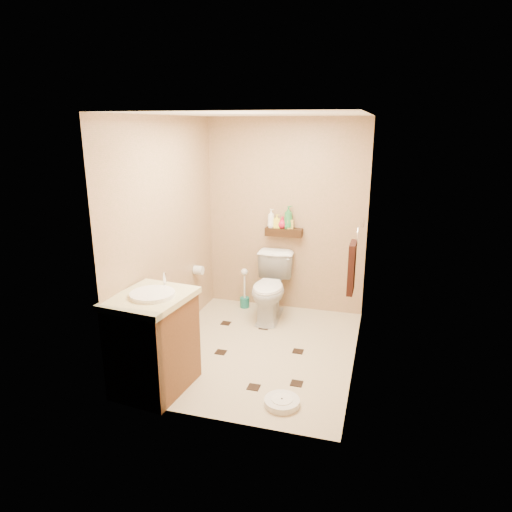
% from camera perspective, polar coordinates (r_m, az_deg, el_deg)
% --- Properties ---
extents(ground, '(2.50, 2.50, 0.00)m').
position_cam_1_polar(ground, '(4.97, 0.27, -11.58)').
color(ground, '#C6AF91').
rests_on(ground, ground).
extents(wall_back, '(2.00, 0.04, 2.40)m').
position_cam_1_polar(wall_back, '(5.71, 3.71, 4.94)').
color(wall_back, tan).
rests_on(wall_back, ground).
extents(wall_front, '(2.00, 0.04, 2.40)m').
position_cam_1_polar(wall_front, '(3.40, -5.45, -3.06)').
color(wall_front, tan).
rests_on(wall_front, ground).
extents(wall_left, '(0.04, 2.50, 2.40)m').
position_cam_1_polar(wall_left, '(4.89, -11.07, 2.73)').
color(wall_left, tan).
rests_on(wall_left, ground).
extents(wall_right, '(0.04, 2.50, 2.40)m').
position_cam_1_polar(wall_right, '(4.38, 13.00, 1.02)').
color(wall_right, tan).
rests_on(wall_right, ground).
extents(ceiling, '(2.00, 2.50, 0.02)m').
position_cam_1_polar(ceiling, '(4.39, 0.32, 17.32)').
color(ceiling, white).
rests_on(ceiling, wall_back).
extents(wall_shelf, '(0.46, 0.14, 0.10)m').
position_cam_1_polar(wall_shelf, '(5.68, 3.51, 3.00)').
color(wall_shelf, '#331B0D').
rests_on(wall_shelf, wall_back).
extents(floor_accents, '(1.19, 1.36, 0.01)m').
position_cam_1_polar(floor_accents, '(4.91, 0.32, -11.85)').
color(floor_accents, black).
rests_on(floor_accents, ground).
extents(toilet, '(0.48, 0.80, 0.79)m').
position_cam_1_polar(toilet, '(5.56, 1.82, -3.99)').
color(toilet, white).
rests_on(toilet, ground).
extents(vanity, '(0.68, 0.79, 1.03)m').
position_cam_1_polar(vanity, '(4.21, -12.70, -10.34)').
color(vanity, brown).
rests_on(vanity, ground).
extents(bathroom_scale, '(0.39, 0.39, 0.06)m').
position_cam_1_polar(bathroom_scale, '(4.09, 3.25, -17.76)').
color(bathroom_scale, silver).
rests_on(bathroom_scale, ground).
extents(toilet_brush, '(0.12, 0.12, 0.53)m').
position_cam_1_polar(toilet_brush, '(5.95, -1.44, -4.75)').
color(toilet_brush, '#1B6F61').
rests_on(toilet_brush, ground).
extents(towel_ring, '(0.12, 0.30, 0.76)m').
position_cam_1_polar(towel_ring, '(4.69, 11.94, -1.13)').
color(towel_ring, silver).
rests_on(towel_ring, wall_right).
extents(toilet_paper, '(0.12, 0.11, 0.12)m').
position_cam_1_polar(toilet_paper, '(5.59, -7.20, -1.77)').
color(toilet_paper, silver).
rests_on(toilet_paper, wall_left).
extents(bottle_a, '(0.12, 0.12, 0.23)m').
position_cam_1_polar(bottle_a, '(5.68, 1.90, 4.75)').
color(bottle_a, white).
rests_on(bottle_a, wall_shelf).
extents(bottle_b, '(0.09, 0.09, 0.17)m').
position_cam_1_polar(bottle_b, '(5.67, 2.62, 4.39)').
color(bottle_b, '#FFF035').
rests_on(bottle_b, wall_shelf).
extents(bottle_c, '(0.14, 0.14, 0.15)m').
position_cam_1_polar(bottle_c, '(5.65, 3.32, 4.23)').
color(bottle_c, red).
rests_on(bottle_c, wall_shelf).
extents(bottle_d, '(0.15, 0.15, 0.28)m').
position_cam_1_polar(bottle_d, '(5.63, 4.06, 4.86)').
color(bottle_d, '#2C853F').
rests_on(bottle_d, wall_shelf).
extents(bottle_e, '(0.10, 0.10, 0.17)m').
position_cam_1_polar(bottle_e, '(5.63, 4.22, 4.28)').
color(bottle_e, '#E2C34B').
rests_on(bottle_e, wall_shelf).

